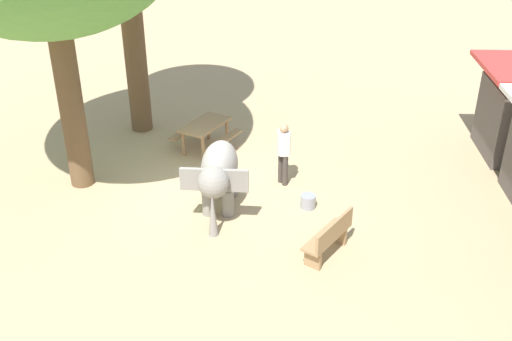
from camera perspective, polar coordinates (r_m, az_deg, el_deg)
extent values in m
plane|color=tan|center=(14.79, -4.54, -2.21)|extent=(60.00, 60.00, 0.00)
cylinder|color=gray|center=(13.80, -2.65, -3.02)|extent=(0.28, 0.28, 0.65)
cylinder|color=gray|center=(13.86, -4.51, -2.94)|extent=(0.28, 0.28, 0.65)
cylinder|color=gray|center=(14.57, -2.24, -1.17)|extent=(0.28, 0.28, 0.65)
cylinder|color=gray|center=(14.62, -4.01, -1.10)|extent=(0.28, 0.28, 0.65)
ellipsoid|color=gray|center=(13.86, -3.43, 0.52)|extent=(1.65, 0.87, 0.98)
sphere|color=gray|center=(12.93, -4.01, -1.11)|extent=(0.70, 0.70, 0.70)
cone|color=gray|center=(13.03, -4.08, -4.04)|extent=(0.22, 0.22, 1.10)
cube|color=gray|center=(12.96, -1.93, -0.96)|extent=(0.10, 0.57, 0.52)
cube|color=gray|center=(13.09, -5.95, -0.81)|extent=(0.10, 0.57, 0.52)
cylinder|color=#3F3833|center=(14.95, 2.75, 0.03)|extent=(0.14, 0.14, 0.82)
cylinder|color=#3F3833|center=(15.08, 2.35, 0.30)|extent=(0.14, 0.14, 0.82)
cylinder|color=silver|center=(14.69, 2.61, 2.56)|extent=(0.32, 0.32, 0.58)
sphere|color=tan|center=(14.52, 2.64, 3.98)|extent=(0.22, 0.22, 0.22)
cylinder|color=silver|center=(14.53, 3.09, 2.31)|extent=(0.09, 0.09, 0.55)
cylinder|color=silver|center=(14.84, 2.14, 2.92)|extent=(0.09, 0.09, 0.55)
cylinder|color=brown|center=(17.57, -11.30, 10.94)|extent=(0.61, 0.61, 4.74)
cylinder|color=brown|center=(14.90, -17.00, 6.16)|extent=(0.57, 0.57, 4.35)
cube|color=#9E7A51|center=(12.54, 6.66, -6.17)|extent=(1.39, 1.10, 0.06)
cube|color=#9E7A51|center=(12.34, 7.40, -5.55)|extent=(1.20, 0.82, 0.40)
cube|color=#9E7A51|center=(12.30, 5.36, -8.23)|extent=(0.26, 0.34, 0.42)
cube|color=#9E7A51|center=(13.06, 7.76, -5.95)|extent=(0.26, 0.34, 0.42)
cube|color=#9E7A51|center=(16.60, -4.80, 4.32)|extent=(1.70, 1.40, 0.06)
cylinder|color=#9E7A51|center=(17.37, -4.52, 4.08)|extent=(0.10, 0.10, 0.72)
cylinder|color=#9E7A51|center=(17.05, -2.73, 3.64)|extent=(0.10, 0.10, 0.72)
cylinder|color=#9E7A51|center=(16.50, -6.84, 2.55)|extent=(0.10, 0.10, 0.72)
cylinder|color=#9E7A51|center=(16.15, -5.00, 2.06)|extent=(0.10, 0.10, 0.72)
cube|color=#9E7A51|center=(17.06, -6.49, 3.79)|extent=(1.44, 0.90, 0.05)
cube|color=#9E7A51|center=(16.41, -2.96, 2.90)|extent=(1.44, 0.90, 0.05)
cylinder|color=gray|center=(16.54, 22.07, 3.83)|extent=(0.10, 0.10, 2.40)
cylinder|color=gray|center=(18.11, 20.42, 6.25)|extent=(0.10, 0.10, 2.40)
cylinder|color=gray|center=(15.85, 22.91, 2.60)|extent=(0.10, 0.10, 2.40)
cylinder|color=gray|center=(14.20, 4.91, -2.91)|extent=(0.36, 0.36, 0.32)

